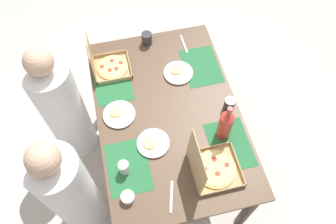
# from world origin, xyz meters

# --- Properties ---
(ground_plane) EXTENTS (6.00, 6.00, 0.00)m
(ground_plane) POSITION_xyz_m (0.00, 0.00, 0.00)
(ground_plane) COLOR beige
(dining_table) EXTENTS (1.46, 0.96, 0.78)m
(dining_table) POSITION_xyz_m (0.00, 0.00, 0.66)
(dining_table) COLOR #3F3328
(dining_table) RESTS_ON ground_plane
(placemat_near_left) EXTENTS (0.36, 0.26, 0.00)m
(placemat_near_left) POSITION_xyz_m (-0.33, -0.33, 0.78)
(placemat_near_left) COLOR #236638
(placemat_near_left) RESTS_ON dining_table
(placemat_near_right) EXTENTS (0.36, 0.26, 0.00)m
(placemat_near_right) POSITION_xyz_m (0.33, -0.33, 0.78)
(placemat_near_right) COLOR #236638
(placemat_near_right) RESTS_ON dining_table
(placemat_far_left) EXTENTS (0.36, 0.26, 0.00)m
(placemat_far_left) POSITION_xyz_m (-0.33, 0.33, 0.78)
(placemat_far_left) COLOR #236638
(placemat_far_left) RESTS_ON dining_table
(placemat_far_right) EXTENTS (0.36, 0.26, 0.00)m
(placemat_far_right) POSITION_xyz_m (0.33, 0.33, 0.78)
(placemat_far_right) COLOR #236638
(placemat_far_right) RESTS_ON dining_table
(pizza_box_corner_left) EXTENTS (0.29, 0.30, 0.33)m
(pizza_box_corner_left) POSITION_xyz_m (-0.47, -0.16, 0.83)
(pizza_box_corner_left) COLOR tan
(pizza_box_corner_left) RESTS_ON dining_table
(pizza_box_corner_right) EXTENTS (0.26, 0.26, 0.30)m
(pizza_box_corner_right) POSITION_xyz_m (0.46, 0.34, 0.82)
(pizza_box_corner_right) COLOR tan
(pizza_box_corner_right) RESTS_ON dining_table
(plate_near_left) EXTENTS (0.21, 0.21, 0.03)m
(plate_near_left) POSITION_xyz_m (0.30, -0.15, 0.79)
(plate_near_left) COLOR white
(plate_near_left) RESTS_ON dining_table
(plate_near_right) EXTENTS (0.22, 0.22, 0.03)m
(plate_near_right) POSITION_xyz_m (0.05, 0.33, 0.79)
(plate_near_right) COLOR white
(plate_near_right) RESTS_ON dining_table
(plate_far_right) EXTENTS (0.21, 0.21, 0.03)m
(plate_far_right) POSITION_xyz_m (-0.21, 0.15, 0.79)
(plate_far_right) COLOR white
(plate_far_right) RESTS_ON dining_table
(soda_bottle) EXTENTS (0.09, 0.09, 0.32)m
(soda_bottle) POSITION_xyz_m (-0.25, -0.31, 0.91)
(soda_bottle) COLOR #B2382D
(soda_bottle) RESTS_ON dining_table
(cup_red) EXTENTS (0.08, 0.08, 0.09)m
(cup_red) POSITION_xyz_m (0.65, 0.01, 0.82)
(cup_red) COLOR #333338
(cup_red) RESTS_ON dining_table
(cup_clear_right) EXTENTS (0.07, 0.07, 0.10)m
(cup_clear_right) POSITION_xyz_m (-0.07, -0.41, 0.83)
(cup_clear_right) COLOR #333338
(cup_clear_right) RESTS_ON dining_table
(cup_dark) EXTENTS (0.07, 0.07, 0.10)m
(cup_dark) POSITION_xyz_m (-0.35, 0.36, 0.83)
(cup_dark) COLOR silver
(cup_dark) RESTS_ON dining_table
(condiment_bowl) EXTENTS (0.08, 0.08, 0.05)m
(condiment_bowl) POSITION_xyz_m (-0.52, 0.37, 0.80)
(condiment_bowl) COLOR white
(condiment_bowl) RESTS_ON dining_table
(fork_by_far_right) EXTENTS (0.19, 0.02, 0.00)m
(fork_by_far_right) POSITION_xyz_m (0.57, -0.26, 0.78)
(fork_by_far_right) COLOR #B7B7BC
(fork_by_far_right) RESTS_ON dining_table
(fork_by_near_right) EXTENTS (0.19, 0.07, 0.00)m
(fork_by_near_right) POSITION_xyz_m (-0.57, 0.11, 0.78)
(fork_by_near_right) COLOR #B7B7BC
(fork_by_near_right) RESTS_ON dining_table
(diner_left_seat) EXTENTS (0.32, 0.32, 1.22)m
(diner_left_seat) POSITION_xyz_m (-0.33, 0.74, 0.55)
(diner_left_seat) COLOR white
(diner_left_seat) RESTS_ON ground_plane
(diner_right_seat) EXTENTS (0.32, 0.32, 1.22)m
(diner_right_seat) POSITION_xyz_m (0.33, 0.74, 0.55)
(diner_right_seat) COLOR white
(diner_right_seat) RESTS_ON ground_plane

